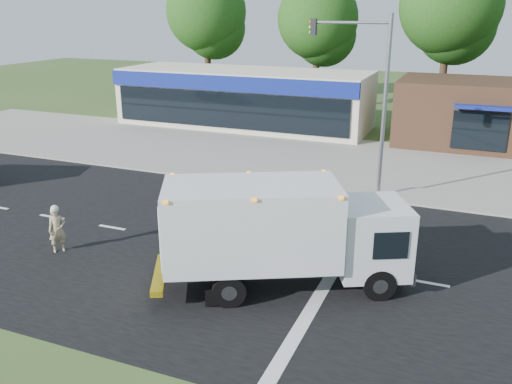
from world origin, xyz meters
TOP-DOWN VIEW (x-y plane):
  - ground at (0.00, 0.00)m, footprint 120.00×120.00m
  - road_asphalt at (0.00, 0.00)m, footprint 60.00×14.00m
  - sidewalk at (0.00, 8.20)m, footprint 60.00×2.40m
  - parking_apron at (0.00, 14.00)m, footprint 60.00×9.00m
  - lane_markings at (1.35, -1.35)m, footprint 55.20×7.00m
  - ems_box_truck at (1.67, -1.98)m, footprint 7.85×5.50m
  - emergency_worker at (-6.40, -2.49)m, footprint 0.68×0.71m
  - retail_strip_mall at (-9.00, 19.93)m, footprint 18.00×6.20m
  - brown_storefront at (7.00, 19.98)m, footprint 10.00×6.70m
  - traffic_signal_pole at (2.35, 7.60)m, footprint 3.51×0.25m
  - background_trees at (-0.85, 28.16)m, footprint 36.77×7.39m

SIDE VIEW (x-z plane):
  - ground at x=0.00m, z-range 0.00..0.00m
  - road_asphalt at x=0.00m, z-range -0.01..0.01m
  - parking_apron at x=0.00m, z-range 0.00..0.02m
  - lane_markings at x=1.35m, z-range 0.01..0.02m
  - sidewalk at x=0.00m, z-range 0.00..0.12m
  - emergency_worker at x=-6.40m, z-range -0.01..1.73m
  - ems_box_truck at x=1.67m, z-range 0.26..3.63m
  - brown_storefront at x=7.00m, z-range 0.00..4.00m
  - retail_strip_mall at x=-9.00m, z-range 0.01..4.01m
  - traffic_signal_pole at x=2.35m, z-range 0.92..8.92m
  - background_trees at x=-0.85m, z-range 1.33..13.43m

